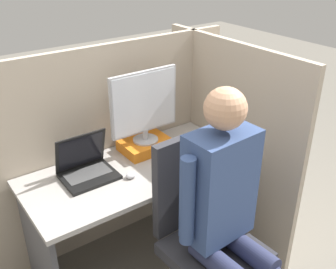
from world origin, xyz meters
name	(u,v)px	position (x,y,z in m)	size (l,w,h in m)	color
cubicle_panel_back	(109,148)	(0.00, 0.64, 0.70)	(1.85, 0.05, 1.39)	tan
cubicle_panel_right	(227,141)	(0.70, 0.25, 0.70)	(0.04, 1.24, 1.39)	tan
desk	(137,192)	(0.00, 0.31, 0.53)	(1.35, 0.62, 0.71)	#9E9993
paper_box	(146,145)	(0.17, 0.46, 0.74)	(0.31, 0.23, 0.07)	orange
monitor	(144,105)	(0.17, 0.46, 1.03)	(0.47, 0.16, 0.47)	#B2B2B7
laptop	(87,168)	(-0.28, 0.40, 0.76)	(0.30, 0.25, 0.26)	black
mouse	(131,175)	(-0.08, 0.23, 0.72)	(0.06, 0.05, 0.03)	silver
stapler	(209,139)	(0.57, 0.30, 0.74)	(0.04, 0.15, 0.06)	black
carrot_toy	(167,178)	(0.06, 0.07, 0.73)	(0.05, 0.12, 0.05)	orange
office_chair	(203,229)	(0.09, -0.22, 0.55)	(0.52, 0.56, 1.06)	#2D2D33
person	(227,207)	(0.09, -0.39, 0.81)	(0.48, 0.47, 1.39)	#282D4C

